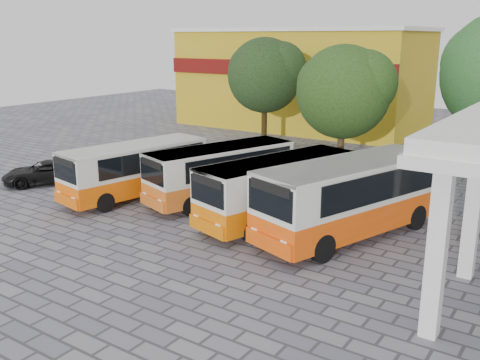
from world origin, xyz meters
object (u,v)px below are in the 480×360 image
Objects in this scene: bus_centre_left at (221,170)px; bus_centre_right at (279,186)px; bus_far_right at (352,194)px; parked_car at (45,172)px; bus_far_left at (135,167)px.

bus_centre_left is 0.98× the size of bus_centre_right.
bus_centre_right is 3.16m from bus_far_right.
bus_centre_left reaches higher than parked_car.
bus_centre_left is (3.79, 1.81, 0.01)m from bus_far_left.
bus_far_left is 4.20m from bus_centre_left.
bus_far_left is 5.95m from parked_car.
bus_centre_right reaches higher than bus_centre_left.
bus_centre_right is 0.90× the size of bus_far_right.
bus_far_left reaches higher than parked_car.
parked_car is (-9.60, -2.71, -0.92)m from bus_centre_left.
bus_far_left is 10.77m from bus_far_right.
bus_centre_left is 0.87× the size of bus_far_right.
parked_car is (-5.82, -0.90, -0.91)m from bus_far_left.
bus_centre_right is (3.78, -1.03, 0.04)m from bus_centre_left.
bus_centre_left reaches higher than bus_far_left.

